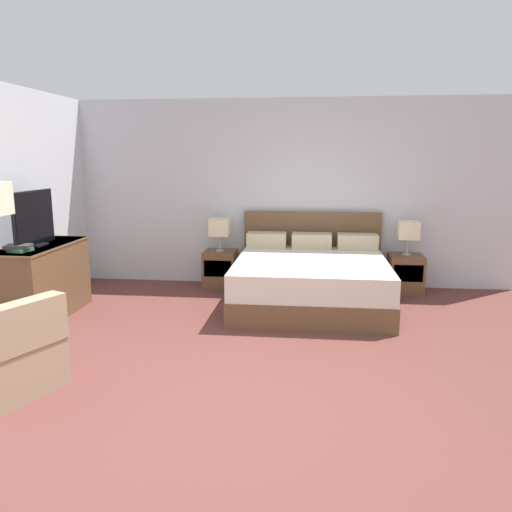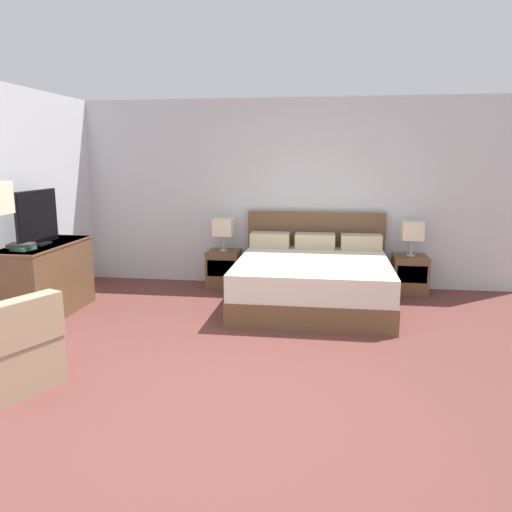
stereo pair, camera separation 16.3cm
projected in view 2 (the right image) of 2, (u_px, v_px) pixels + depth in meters
name	position (u px, v px, depth m)	size (l,w,h in m)	color
ground_plane	(215.00, 423.00, 3.43)	(11.70, 11.70, 0.00)	brown
wall_back	(276.00, 194.00, 6.99)	(6.67, 0.06, 2.59)	silver
bed	(313.00, 280.00, 6.12)	(1.89, 1.98, 1.05)	brown
nightstand_left	(224.00, 269.00, 6.99)	(0.44, 0.43, 0.51)	brown
nightstand_right	(410.00, 275.00, 6.64)	(0.44, 0.43, 0.51)	brown
table_lamp_left	(223.00, 227.00, 6.88)	(0.27, 0.27, 0.45)	#B7B7BC
table_lamp_right	(412.00, 231.00, 6.53)	(0.27, 0.27, 0.45)	#B7B7BC
dresser	(46.00, 279.00, 5.71)	(0.54, 1.31, 0.84)	brown
tv	(37.00, 219.00, 5.49)	(0.18, 0.76, 0.61)	black
book_red_cover	(23.00, 249.00, 5.23)	(0.19, 0.19, 0.03)	#2D7042
book_blue_cover	(21.00, 245.00, 5.23)	(0.25, 0.18, 0.04)	#383333
armchair_by_window	(4.00, 354.00, 3.89)	(0.90, 0.90, 0.76)	#9E8466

